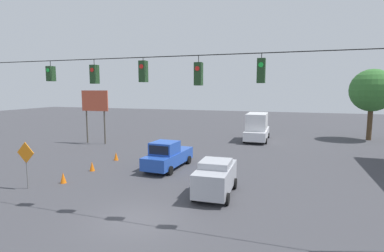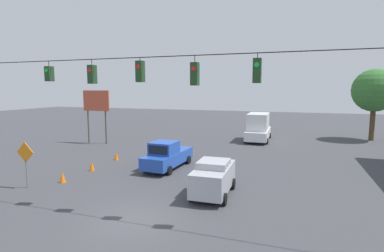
{
  "view_description": "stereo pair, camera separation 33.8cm",
  "coord_description": "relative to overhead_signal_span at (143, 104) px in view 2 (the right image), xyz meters",
  "views": [
    {
      "loc": [
        -6.55,
        11.61,
        5.98
      ],
      "look_at": [
        1.39,
        -12.31,
        2.86
      ],
      "focal_mm": 28.0,
      "sensor_mm": 36.0,
      "label": 1
    },
    {
      "loc": [
        -6.87,
        11.5,
        5.98
      ],
      "look_at": [
        1.39,
        -12.31,
        2.86
      ],
      "focal_mm": 28.0,
      "sensor_mm": 36.0,
      "label": 2
    }
  ],
  "objects": [
    {
      "name": "sedan_silver_crossing_near",
      "position": [
        -2.5,
        -3.44,
        -4.26
      ],
      "size": [
        2.1,
        4.17,
        1.99
      ],
      "color": "#A8AAB2",
      "rests_on": "ground_plane"
    },
    {
      "name": "pickup_truck_blue_withflow_mid",
      "position": [
        2.31,
        -7.85,
        -4.32
      ],
      "size": [
        2.34,
        5.39,
        2.12
      ],
      "color": "#234CB2",
      "rests_on": "ground_plane"
    },
    {
      "name": "overhead_signal_span",
      "position": [
        0.0,
        0.0,
        0.0
      ],
      "size": [
        23.97,
        0.38,
        7.93
      ],
      "color": "#4C473D",
      "rests_on": "ground_plane"
    },
    {
      "name": "roadside_billboard",
      "position": [
        13.94,
        -15.07,
        -1.09
      ],
      "size": [
        3.28,
        0.16,
        5.83
      ],
      "color": "#4C473D",
      "rests_on": "ground_plane"
    },
    {
      "name": "work_zone_sign",
      "position": [
        8.53,
        -0.9,
        -3.31
      ],
      "size": [
        1.27,
        0.06,
        2.84
      ],
      "color": "slate",
      "rests_on": "ground_plane"
    },
    {
      "name": "traffic_cone_second",
      "position": [
        7.3,
        -5.43,
        -4.95
      ],
      "size": [
        0.38,
        0.38,
        0.7
      ],
      "primitive_type": "cone",
      "color": "orange",
      "rests_on": "ground_plane"
    },
    {
      "name": "tree_horizon_left",
      "position": [
        -15.24,
        -27.07,
        0.5
      ],
      "size": [
        4.92,
        4.92,
        8.3
      ],
      "color": "#4C3823",
      "rests_on": "ground_plane"
    },
    {
      "name": "traffic_cone_nearest",
      "position": [
        7.25,
        -2.43,
        -4.95
      ],
      "size": [
        0.38,
        0.38,
        0.7
      ],
      "primitive_type": "cone",
      "color": "orange",
      "rests_on": "ground_plane"
    },
    {
      "name": "ground_plane",
      "position": [
        0.13,
        0.98,
        -5.3
      ],
      "size": [
        140.0,
        140.0,
        0.0
      ],
      "primitive_type": "plane",
      "color": "#3D3D42"
    },
    {
      "name": "traffic_cone_third",
      "position": [
        7.49,
        -8.89,
        -4.95
      ],
      "size": [
        0.38,
        0.38,
        0.7
      ],
      "primitive_type": "cone",
      "color": "orange",
      "rests_on": "ground_plane"
    },
    {
      "name": "box_truck_white_oncoming_deep",
      "position": [
        -2.72,
        -22.57,
        -3.74
      ],
      "size": [
        2.66,
        6.66,
        3.2
      ],
      "color": "silver",
      "rests_on": "ground_plane"
    }
  ]
}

